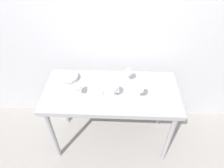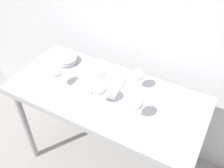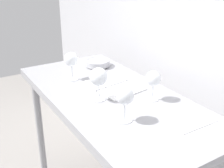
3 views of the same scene
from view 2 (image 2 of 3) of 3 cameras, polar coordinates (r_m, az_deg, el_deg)
name	(u,v)px [view 2 (image 2 of 3)]	position (r m, az deg, el deg)	size (l,w,h in m)	color
ground_plane	(107,162)	(2.47, -1.05, -17.30)	(6.00, 6.00, 0.00)	gray
back_wall	(139,11)	(1.91, 6.10, 15.97)	(3.80, 0.04, 2.60)	#B8B8BD
steel_counter	(106,103)	(1.84, -1.44, -4.41)	(1.40, 0.65, 0.90)	#95959A
wine_glass_far_right	(138,75)	(1.73, 5.93, 2.01)	(0.08, 0.08, 0.17)	white
wine_glass_near_left	(57,72)	(1.77, -12.27, 2.71)	(0.09, 0.09, 0.18)	white
wine_glass_near_right	(137,103)	(1.52, 5.59, -4.39)	(0.09, 0.09, 0.17)	white
wine_glass_near_center	(100,88)	(1.61, -2.66, -0.91)	(0.10, 0.10, 0.18)	white
open_notebook	(99,83)	(1.84, -2.99, 0.23)	(0.36, 0.29, 0.01)	white
tasting_sheet_upper	(173,100)	(1.76, 13.57, -3.58)	(0.16, 0.22, 0.00)	white
tasting_bowl	(66,59)	(2.06, -10.24, 5.55)	(0.17, 0.17, 0.05)	#4C4C4C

